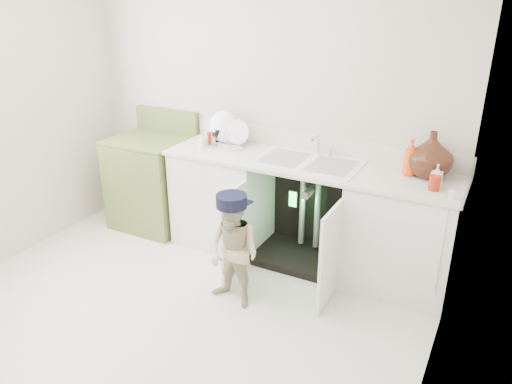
% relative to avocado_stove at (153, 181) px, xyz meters
% --- Properties ---
extents(ground, '(3.50, 3.50, 0.00)m').
position_rel_avocado_stove_xyz_m(ground, '(1.04, -1.18, -0.46)').
color(ground, beige).
rests_on(ground, ground).
extents(room_shell, '(6.00, 5.50, 1.26)m').
position_rel_avocado_stove_xyz_m(room_shell, '(1.04, -1.18, 0.79)').
color(room_shell, beige).
rests_on(room_shell, ground).
extents(counter_run, '(2.44, 1.02, 1.24)m').
position_rel_avocado_stove_xyz_m(counter_run, '(1.62, 0.03, 0.02)').
color(counter_run, white).
rests_on(counter_run, ground).
extents(avocado_stove, '(0.71, 0.65, 1.10)m').
position_rel_avocado_stove_xyz_m(avocado_stove, '(0.00, 0.00, 0.00)').
color(avocado_stove, olive).
rests_on(avocado_stove, ground).
extents(repair_worker, '(0.52, 0.69, 0.88)m').
position_rel_avocado_stove_xyz_m(repair_worker, '(1.37, -0.81, -0.01)').
color(repair_worker, beige).
rests_on(repair_worker, ground).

